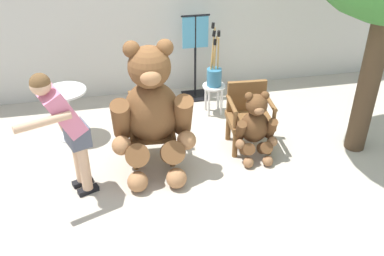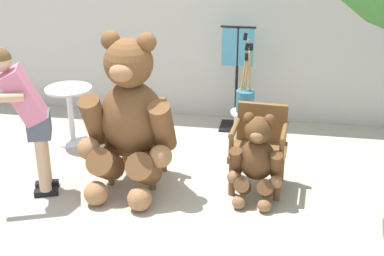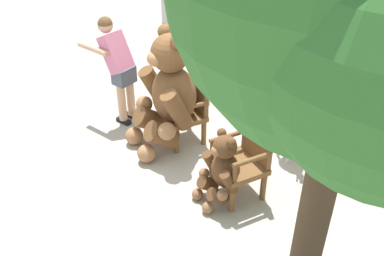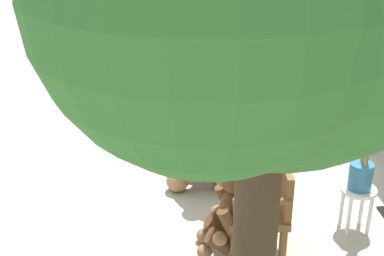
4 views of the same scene
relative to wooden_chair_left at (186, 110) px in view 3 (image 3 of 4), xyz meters
The scene contains 11 objects.
ground_plane 0.91m from the wooden_chair_left, 35.08° to the right, with size 60.00×60.00×0.00m, color #B2A899.
back_wall 2.26m from the wooden_chair_left, 71.83° to the left, with size 10.00×0.16×2.80m, color beige.
wooden_chair_left is the anchor object (origin of this frame).
wooden_chair_right 1.29m from the wooden_chair_left, ahead, with size 0.59×0.56×0.86m.
teddy_bear_large 0.44m from the wooden_chair_left, 92.02° to the right, with size 0.98×0.95×1.64m.
teddy_bear_small 1.31m from the wooden_chair_left, 12.78° to the right, with size 0.55×0.53×0.91m.
person_visitor 1.20m from the wooden_chair_left, 150.05° to the right, with size 0.71×0.66×1.54m.
white_stool 1.42m from the wooden_chair_left, 41.74° to the left, with size 0.34×0.34×0.46m.
brush_bucket 1.43m from the wooden_chair_left, 41.83° to the left, with size 0.22×0.22×0.95m.
round_side_table 1.26m from the wooden_chair_left, 146.74° to the left, with size 0.56×0.56×0.72m.
clothing_display_stand 1.79m from the wooden_chair_left, 59.46° to the left, with size 0.44×0.40×1.36m.
Camera 3 is at (3.67, -2.03, 3.45)m, focal length 40.00 mm.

